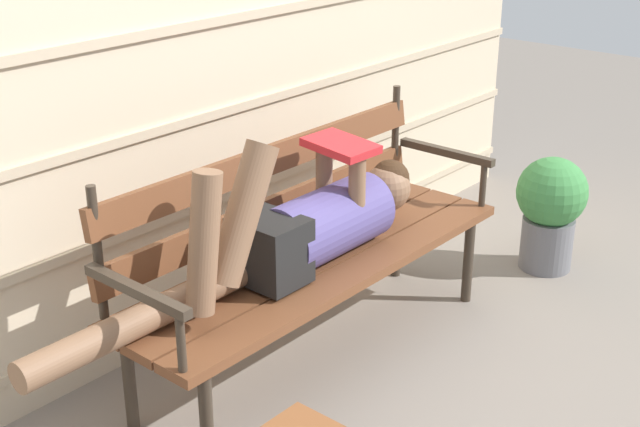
# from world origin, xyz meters

# --- Properties ---
(ground_plane) EXTENTS (12.00, 12.00, 0.00)m
(ground_plane) POSITION_xyz_m (0.00, 0.00, 0.00)
(ground_plane) COLOR gray
(house_siding) EXTENTS (4.40, 0.08, 2.48)m
(house_siding) POSITION_xyz_m (0.00, 0.64, 1.24)
(house_siding) COLOR beige
(house_siding) RESTS_ON ground
(park_bench) EXTENTS (1.74, 0.51, 0.89)m
(park_bench) POSITION_xyz_m (0.00, 0.15, 0.47)
(park_bench) COLOR brown
(park_bench) RESTS_ON ground
(reclining_person) EXTENTS (1.74, 0.26, 0.57)m
(reclining_person) POSITION_xyz_m (-0.11, 0.08, 0.58)
(reclining_person) COLOR #514784
(potted_plant) EXTENTS (0.33, 0.33, 0.54)m
(potted_plant) POSITION_xyz_m (1.29, -0.22, 0.31)
(potted_plant) COLOR slate
(potted_plant) RESTS_ON ground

